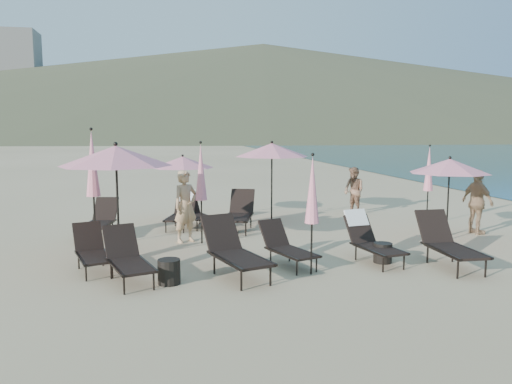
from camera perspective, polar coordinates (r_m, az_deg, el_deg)
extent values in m
plane|color=#D6BA8C|center=(10.38, 8.06, -8.33)|extent=(800.00, 800.00, 0.00)
cone|color=brown|center=(316.82, 0.83, 11.68)|extent=(690.00, 690.00, 55.00)
cone|color=brown|center=(390.84, 19.14, 8.75)|extent=(280.00, 280.00, 32.00)
cube|color=beige|center=(263.92, -25.86, 11.11)|extent=(22.00, 18.00, 48.00)
cube|color=beige|center=(322.58, -18.43, 9.72)|extent=(18.00, 16.00, 38.00)
cube|color=black|center=(10.15, -17.95, -7.12)|extent=(0.85, 1.20, 0.05)
cube|color=black|center=(10.79, -18.64, -4.85)|extent=(0.65, 0.55, 0.56)
cylinder|color=black|center=(9.73, -18.85, -8.77)|extent=(0.03, 0.03, 0.31)
cylinder|color=black|center=(10.62, -19.60, -7.47)|extent=(0.03, 0.03, 0.31)
cylinder|color=black|center=(9.80, -16.11, -8.55)|extent=(0.03, 0.03, 0.31)
cylinder|color=black|center=(10.69, -17.09, -7.27)|extent=(0.03, 0.03, 0.31)
cube|color=black|center=(10.16, -19.51, -7.13)|extent=(0.38, 1.18, 0.04)
cube|color=black|center=(10.24, -16.49, -6.90)|extent=(0.38, 1.18, 0.04)
cube|color=black|center=(9.25, -14.04, -8.20)|extent=(0.93, 1.30, 0.05)
cube|color=black|center=(9.93, -15.20, -5.46)|extent=(0.71, 0.61, 0.61)
cylinder|color=black|center=(8.79, -14.85, -10.25)|extent=(0.04, 0.04, 0.33)
cylinder|color=black|center=(9.74, -16.23, -8.58)|extent=(0.04, 0.04, 0.33)
cylinder|color=black|center=(8.91, -11.61, -9.91)|extent=(0.04, 0.04, 0.33)
cylinder|color=black|center=(9.85, -13.30, -8.30)|extent=(0.04, 0.04, 0.33)
cube|color=black|center=(9.24, -15.90, -8.23)|extent=(0.43, 1.27, 0.04)
cube|color=black|center=(9.37, -12.35, -7.90)|extent=(0.43, 1.27, 0.04)
cube|color=black|center=(9.25, -1.65, -7.69)|extent=(1.07, 1.48, 0.06)
cube|color=black|center=(9.96, -4.01, -4.68)|extent=(0.81, 0.69, 0.69)
cylinder|color=black|center=(8.70, -1.69, -10.03)|extent=(0.04, 0.04, 0.38)
cylinder|color=black|center=(9.69, -4.79, -8.24)|extent=(0.04, 0.04, 0.38)
cylinder|color=black|center=(8.96, 1.66, -9.51)|extent=(0.04, 0.04, 0.38)
cylinder|color=black|center=(9.93, -1.70, -7.84)|extent=(0.04, 0.04, 0.38)
cube|color=black|center=(9.15, -3.70, -7.79)|extent=(0.50, 1.45, 0.04)
cube|color=black|center=(9.44, 0.02, -7.31)|extent=(0.50, 1.45, 0.04)
cube|color=black|center=(10.04, 4.29, -6.94)|extent=(0.89, 1.21, 0.05)
cube|color=black|center=(10.57, 2.04, -4.74)|extent=(0.66, 0.57, 0.56)
cylinder|color=black|center=(9.60, 4.68, -8.62)|extent=(0.03, 0.03, 0.31)
cylinder|color=black|center=(10.34, 1.69, -7.44)|extent=(0.03, 0.03, 0.31)
cylinder|color=black|center=(9.87, 6.92, -8.20)|extent=(0.03, 0.03, 0.31)
cylinder|color=black|center=(10.59, 3.84, -7.10)|extent=(0.03, 0.03, 0.31)
cube|color=black|center=(9.93, 2.86, -7.04)|extent=(0.45, 1.15, 0.04)
cube|color=black|center=(10.23, 5.40, -6.64)|extent=(0.45, 1.15, 0.04)
cube|color=black|center=(10.55, 13.96, -6.36)|extent=(0.78, 1.22, 0.05)
cube|color=black|center=(11.11, 11.75, -4.15)|extent=(0.65, 0.53, 0.58)
cylinder|color=black|center=(10.08, 14.32, -8.00)|extent=(0.03, 0.03, 0.32)
cylinder|color=black|center=(10.86, 11.34, -6.82)|extent=(0.03, 0.03, 0.32)
cylinder|color=black|center=(10.37, 16.55, -7.66)|extent=(0.03, 0.03, 0.32)
cylinder|color=black|center=(11.13, 13.49, -6.54)|extent=(0.03, 0.03, 0.32)
cube|color=black|center=(10.43, 12.53, -6.42)|extent=(0.27, 1.26, 0.04)
cube|color=black|center=(10.75, 15.06, -6.09)|extent=(0.27, 1.26, 0.04)
cube|color=white|center=(11.18, 11.40, -2.90)|extent=(0.55, 0.35, 0.35)
cube|color=black|center=(10.63, 21.90, -6.29)|extent=(0.71, 1.32, 0.05)
cube|color=black|center=(11.31, 19.67, -3.74)|extent=(0.69, 0.51, 0.67)
cylinder|color=black|center=(10.08, 22.07, -8.17)|extent=(0.04, 0.04, 0.37)
cylinder|color=black|center=(11.02, 19.02, -6.74)|extent=(0.04, 0.04, 0.37)
cylinder|color=black|center=(10.38, 24.76, -7.87)|extent=(0.04, 0.04, 0.37)
cylinder|color=black|center=(11.30, 21.56, -6.52)|extent=(0.04, 0.04, 0.37)
cube|color=black|center=(10.51, 20.21, -6.30)|extent=(0.08, 1.47, 0.04)
cube|color=black|center=(10.84, 23.24, -6.04)|extent=(0.08, 1.47, 0.04)
cube|color=black|center=(13.32, -17.80, -3.63)|extent=(0.84, 1.28, 0.05)
cube|color=black|center=(14.01, -16.79, -1.87)|extent=(0.69, 0.56, 0.61)
cylinder|color=black|center=(12.99, -19.54, -4.77)|extent=(0.04, 0.04, 0.33)
cylinder|color=black|center=(13.91, -18.07, -3.93)|extent=(0.04, 0.04, 0.33)
cylinder|color=black|center=(12.81, -17.41, -4.84)|extent=(0.04, 0.04, 0.33)
cylinder|color=black|center=(13.75, -16.06, -3.98)|extent=(0.04, 0.04, 0.33)
cube|color=black|center=(13.46, -18.92, -3.52)|extent=(0.32, 1.30, 0.04)
cube|color=black|center=(13.27, -16.53, -3.58)|extent=(0.32, 1.30, 0.04)
cube|color=black|center=(13.97, -8.80, -2.94)|extent=(0.88, 1.24, 0.05)
cube|color=black|center=(14.64, -8.07, -1.37)|extent=(0.68, 0.57, 0.58)
cylinder|color=black|center=(13.62, -10.27, -3.95)|extent=(0.03, 0.03, 0.32)
cylinder|color=black|center=(14.53, -9.22, -3.23)|extent=(0.03, 0.03, 0.32)
cylinder|color=black|center=(13.50, -8.29, -4.01)|extent=(0.03, 0.03, 0.32)
cylinder|color=black|center=(14.41, -7.35, -3.28)|extent=(0.03, 0.03, 0.32)
cube|color=black|center=(14.09, -9.85, -2.84)|extent=(0.40, 1.22, 0.04)
cube|color=black|center=(13.94, -7.64, -2.90)|extent=(0.40, 1.22, 0.04)
cube|color=white|center=(14.74, -7.96, -0.45)|extent=(0.56, 0.40, 0.35)
cube|color=black|center=(14.16, -6.58, -2.81)|extent=(0.87, 1.21, 0.05)
cube|color=black|center=(14.79, -7.68, -1.35)|extent=(0.66, 0.57, 0.56)
cylinder|color=black|center=(13.69, -6.76, -3.85)|extent=(0.03, 0.03, 0.31)
cylinder|color=black|center=(14.55, -8.16, -3.22)|extent=(0.03, 0.03, 0.31)
cylinder|color=black|center=(13.87, -4.96, -3.68)|extent=(0.03, 0.03, 0.31)
cylinder|color=black|center=(14.72, -6.44, -3.07)|extent=(0.03, 0.03, 0.31)
cube|color=black|center=(14.10, -7.68, -2.83)|extent=(0.42, 1.17, 0.04)
cube|color=black|center=(14.30, -5.65, -2.66)|extent=(0.42, 1.17, 0.04)
cube|color=black|center=(13.53, -2.08, -2.95)|extent=(1.03, 1.45, 0.05)
cube|color=black|center=(14.34, -1.58, -1.06)|extent=(0.79, 0.67, 0.68)
cylinder|color=black|center=(13.08, -3.66, -4.19)|extent=(0.04, 0.04, 0.37)
cylinder|color=black|center=(14.17, -2.88, -3.30)|extent=(0.04, 0.04, 0.37)
cylinder|color=black|center=(13.00, -1.18, -4.25)|extent=(0.04, 0.04, 0.37)
cylinder|color=black|center=(14.10, -0.60, -3.35)|extent=(0.04, 0.04, 0.37)
cube|color=black|center=(13.64, -3.42, -2.83)|extent=(0.47, 1.42, 0.04)
cube|color=black|center=(13.54, -0.68, -2.89)|extent=(0.47, 1.42, 0.04)
cylinder|color=black|center=(10.85, -15.52, -1.56)|extent=(0.05, 0.05, 2.33)
cone|color=pink|center=(10.74, -15.71, 4.00)|extent=(2.33, 2.33, 0.42)
sphere|color=black|center=(10.73, -15.76, 5.30)|extent=(0.09, 0.09, 0.09)
cylinder|color=black|center=(13.24, 21.08, -1.04)|extent=(0.04, 0.04, 1.96)
cone|color=pink|center=(13.15, 21.26, 2.78)|extent=(1.96, 1.96, 0.35)
sphere|color=black|center=(13.14, 21.30, 3.68)|extent=(0.07, 0.07, 0.07)
cylinder|color=black|center=(15.15, -8.33, 0.19)|extent=(0.04, 0.04, 1.88)
cone|color=pink|center=(15.08, -8.38, 3.40)|extent=(1.88, 1.88, 0.34)
sphere|color=black|center=(15.06, -8.40, 4.14)|extent=(0.07, 0.07, 0.07)
cylinder|color=black|center=(15.21, 1.81, 1.00)|extent=(0.05, 0.05, 2.25)
cone|color=pink|center=(15.14, 1.82, 4.83)|extent=(2.25, 2.25, 0.41)
sphere|color=black|center=(15.13, 1.82, 5.72)|extent=(0.09, 0.09, 0.09)
cylinder|color=black|center=(9.62, 6.35, -6.47)|extent=(0.04, 0.04, 1.00)
cone|color=pink|center=(9.42, 6.45, 0.25)|extent=(0.27, 0.27, 1.27)
sphere|color=black|center=(9.37, 6.51, 4.28)|extent=(0.06, 0.06, 0.06)
cylinder|color=black|center=(15.29, 18.97, -1.72)|extent=(0.04, 0.04, 1.00)
cone|color=pink|center=(15.16, 19.15, 2.53)|extent=(0.27, 0.27, 1.27)
sphere|color=black|center=(15.13, 19.25, 5.04)|extent=(0.06, 0.06, 0.06)
cylinder|color=black|center=(12.39, -17.95, -3.21)|extent=(0.04, 0.04, 1.20)
cone|color=pink|center=(12.23, -18.20, 3.10)|extent=(0.33, 0.33, 1.53)
sphere|color=black|center=(12.20, -18.34, 6.84)|extent=(0.08, 0.08, 0.08)
cylinder|color=black|center=(12.19, -6.23, -3.40)|extent=(0.04, 0.04, 1.07)
cone|color=pink|center=(12.02, -6.31, 2.29)|extent=(0.29, 0.29, 1.36)
sphere|color=black|center=(11.98, -6.36, 5.66)|extent=(0.07, 0.07, 0.07)
cylinder|color=black|center=(9.19, -9.91, -8.95)|extent=(0.41, 0.41, 0.45)
cylinder|color=black|center=(10.79, 14.29, -6.75)|extent=(0.39, 0.39, 0.41)
imported|color=tan|center=(12.34, -8.05, -1.63)|extent=(0.77, 0.70, 1.78)
imported|color=#91654A|center=(16.62, 11.12, 0.16)|extent=(0.81, 0.91, 1.54)
imported|color=tan|center=(14.39, 23.99, -1.06)|extent=(0.60, 1.06, 1.71)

